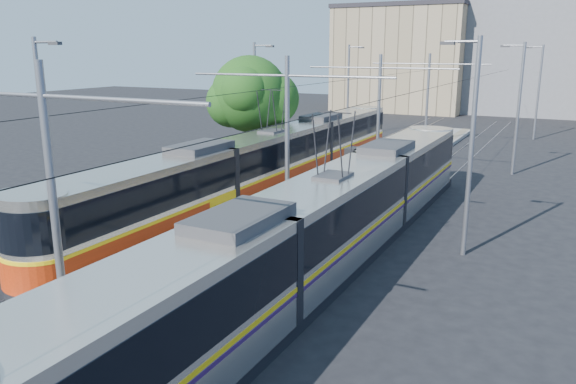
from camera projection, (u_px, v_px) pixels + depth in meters
The scene contains 14 objects.
ground at pixel (170, 295), 17.69m from camera, with size 160.00×160.00×0.00m, color black.
platform at pixel (359, 182), 32.28m from camera, with size 4.00×50.00×0.30m, color gray.
tactile_strip_left at pixel (336, 177), 32.89m from camera, with size 0.70×50.00×0.01m, color gray.
tactile_strip_right at pixel (384, 182), 31.60m from camera, with size 0.70×50.00×0.01m, color gray.
rails at pixel (359, 184), 32.31m from camera, with size 8.71×70.00×0.03m.
track_arrow at pixel (10, 309), 16.71m from camera, with size 1.20×5.00×0.01m, color silver.
tram_left at pixel (272, 161), 30.18m from camera, with size 2.43×32.04×5.50m.
tram_right at pixel (332, 218), 19.48m from camera, with size 2.43×29.81×5.50m.
catenary at pixel (343, 110), 28.76m from camera, with size 9.20×70.00×7.00m.
street_lamps at pixel (384, 106), 34.74m from camera, with size 15.18×38.22×8.00m.
shelter at pixel (352, 166), 30.41m from camera, with size 0.64×0.99×2.13m.
tree at pixel (256, 96), 33.35m from camera, with size 4.99×4.62×7.25m.
building_left at pixel (405, 58), 72.19m from camera, with size 16.32×12.24×13.10m.
building_centre at pixel (544, 46), 68.11m from camera, with size 18.36×14.28×16.14m.
Camera 1 is at (10.83, -12.80, 7.49)m, focal length 35.00 mm.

